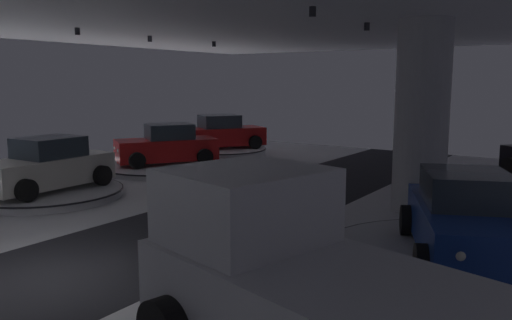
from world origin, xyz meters
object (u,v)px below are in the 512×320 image
Objects in this scene: display_platform_deep_left at (222,151)px; display_platform_far_left at (167,166)px; display_car_far_left at (167,146)px; visitor_walking_near at (183,212)px; pickup_truck_near_right at (327,305)px; display_car_deep_left at (222,133)px; display_platform_mid_right at (463,265)px; display_car_mid_right at (466,220)px; column_right at (422,117)px; display_car_mid_left at (47,166)px; display_platform_mid_left at (48,193)px.

display_platform_far_left is at bearing -81.89° from display_platform_deep_left.
display_car_far_left is at bearing -81.65° from display_platform_deep_left.
pickup_truck_near_right is at bearing -32.64° from visitor_walking_near.
display_platform_deep_left is 1.00× the size of display_car_deep_left.
display_car_mid_right reaches higher than display_platform_mid_right.
display_car_deep_left is at bearing 124.90° from visitor_walking_near.
column_right is 5.70m from display_platform_mid_right.
display_platform_far_left is 1.28× the size of display_platform_deep_left.
visitor_walking_near is at bearing -158.62° from display_platform_mid_right.
pickup_truck_near_right is at bearing -39.98° from display_platform_far_left.
display_car_mid_right is 1.01× the size of display_platform_deep_left.
column_right is at bearing 101.42° from pickup_truck_near_right.
display_car_mid_left is 7.48m from visitor_walking_near.
display_car_mid_right is 14.60m from display_car_far_left.
pickup_truck_near_right is at bearing -48.69° from display_car_deep_left.
display_car_deep_left reaches higher than display_platform_mid_left.
display_platform_deep_left is (-0.70, 4.75, -0.82)m from display_car_far_left.
display_car_far_left is 0.94× the size of display_platform_mid_left.
pickup_truck_near_right is at bearing -78.58° from column_right.
display_platform_mid_right is at bearing -66.48° from display_car_mid_right.
display_car_far_left is (-13.49, 5.64, 0.84)m from display_platform_mid_right.
pickup_truck_near_right is 6.17m from visitor_walking_near.
display_car_mid_left is (-0.00, 0.03, 0.88)m from display_platform_mid_left.
pickup_truck_near_right reaches higher than display_car_deep_left.
column_right is at bearing -5.55° from display_platform_far_left.
display_platform_far_left is (-13.21, 11.08, -1.16)m from pickup_truck_near_right.
display_car_far_left is 1.00× the size of display_car_deep_left.
display_platform_deep_left is 2.84× the size of visitor_walking_near.
display_car_deep_left is at bearing 98.59° from display_car_far_left.
display_platform_deep_left is at bearing 98.35° from display_car_far_left.
column_right is 5.32m from display_car_mid_right.
display_platform_mid_left is 3.03× the size of visitor_walking_near.
display_platform_mid_left is at bearing 168.30° from visitor_walking_near.
display_platform_far_left is (-13.50, 5.61, -0.03)m from display_platform_mid_right.
display_platform_deep_left is (-14.19, 10.39, 0.03)m from display_platform_mid_right.
visitor_walking_near is (8.73, -12.51, -0.22)m from display_car_deep_left.
display_car_far_left is at bearing 96.31° from display_platform_mid_left.
column_right is 13.35m from display_car_deep_left.
display_platform_far_left is 1.20× the size of display_platform_mid_left.
display_platform_deep_left is 15.28m from visitor_walking_near.
display_car_mid_left is (1.39, -10.99, 0.84)m from display_platform_deep_left.
display_car_deep_left is 11.12m from display_platform_mid_left.
pickup_truck_near_right is (2.02, -9.99, -1.45)m from column_right.
display_car_far_left is at bearing -81.41° from display_car_deep_left.
display_car_mid_right is at bearing 21.68° from visitor_walking_near.
display_car_mid_left is (-12.78, -0.63, -0.04)m from display_car_mid_right.
display_car_mid_left is (0.71, -6.21, 0.89)m from display_platform_far_left.
display_car_far_left reaches higher than display_platform_deep_left.
display_car_far_left is at bearing 135.83° from visitor_walking_near.
column_right is 1.22× the size of display_car_far_left.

